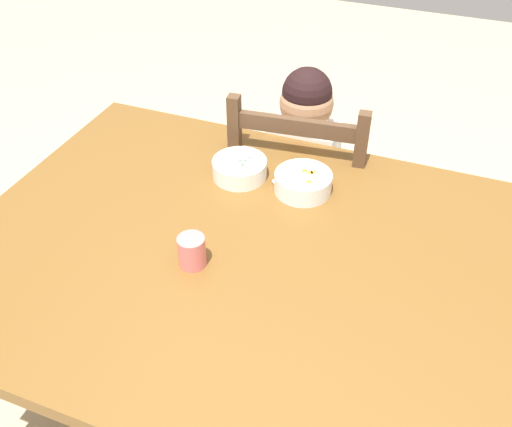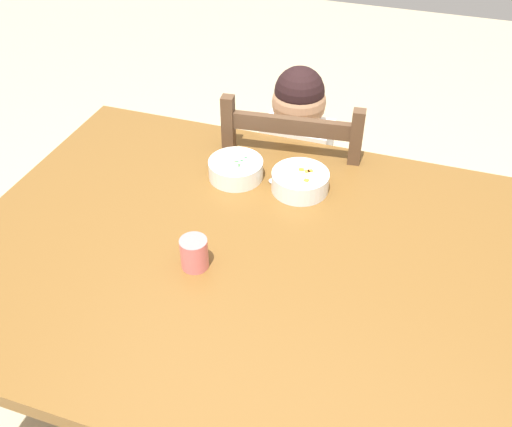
% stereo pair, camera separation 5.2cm
% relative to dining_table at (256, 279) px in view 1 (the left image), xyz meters
% --- Properties ---
extents(ground_plane, '(8.00, 8.00, 0.00)m').
position_rel_dining_table_xyz_m(ground_plane, '(0.00, 0.00, -0.66)').
color(ground_plane, tan).
extents(dining_table, '(1.47, 1.07, 0.75)m').
position_rel_dining_table_xyz_m(dining_table, '(0.00, 0.00, 0.00)').
color(dining_table, brown).
rests_on(dining_table, ground).
extents(dining_chair, '(0.46, 0.46, 0.93)m').
position_rel_dining_table_xyz_m(dining_chair, '(-0.06, 0.58, -0.21)').
color(dining_chair, '#4F3724').
rests_on(dining_chair, ground).
extents(child_figure, '(0.32, 0.31, 0.96)m').
position_rel_dining_table_xyz_m(child_figure, '(-0.07, 0.58, -0.03)').
color(child_figure, white).
rests_on(child_figure, ground).
extents(bowl_of_peas, '(0.15, 0.15, 0.06)m').
position_rel_dining_table_xyz_m(bowl_of_peas, '(-0.16, 0.28, 0.12)').
color(bowl_of_peas, white).
rests_on(bowl_of_peas, dining_table).
extents(bowl_of_carrots, '(0.16, 0.16, 0.06)m').
position_rel_dining_table_xyz_m(bowl_of_carrots, '(0.03, 0.28, 0.12)').
color(bowl_of_carrots, white).
rests_on(bowl_of_carrots, dining_table).
extents(spoon, '(0.14, 0.03, 0.01)m').
position_rel_dining_table_xyz_m(spoon, '(-0.02, 0.29, 0.09)').
color(spoon, silver).
rests_on(spoon, dining_table).
extents(drinking_cup, '(0.07, 0.07, 0.08)m').
position_rel_dining_table_xyz_m(drinking_cup, '(-0.13, -0.09, 0.13)').
color(drinking_cup, '#DD6F6F').
rests_on(drinking_cup, dining_table).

